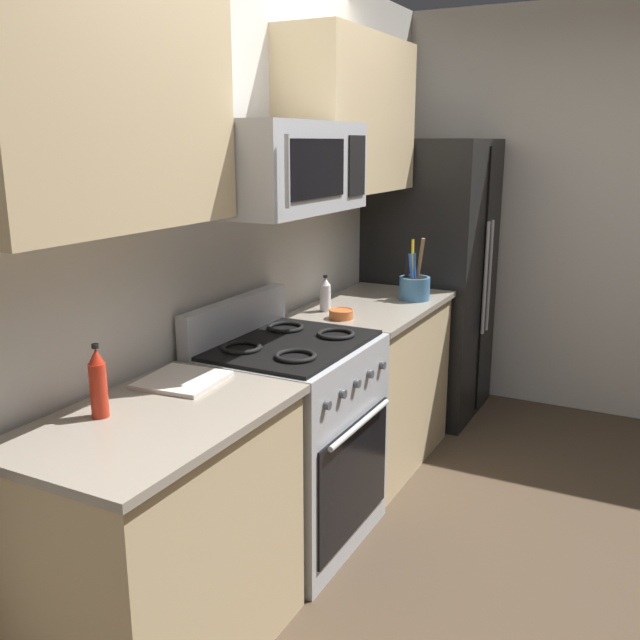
% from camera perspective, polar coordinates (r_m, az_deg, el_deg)
% --- Properties ---
extents(ground_plane, '(16.00, 16.00, 0.00)m').
position_cam_1_polar(ground_plane, '(3.14, 8.67, -19.84)').
color(ground_plane, '#473828').
extents(wall_back, '(8.00, 0.10, 2.60)m').
position_cam_1_polar(wall_back, '(3.10, -8.58, 5.72)').
color(wall_back, beige).
rests_on(wall_back, ground).
extents(counter_left, '(0.96, 0.61, 0.91)m').
position_cam_1_polar(counter_left, '(2.51, -12.68, -17.19)').
color(counter_left, tan).
rests_on(counter_left, ground).
extents(range_oven, '(0.76, 0.65, 1.09)m').
position_cam_1_polar(range_oven, '(3.14, -2.39, -9.79)').
color(range_oven, '#B2B5BA').
rests_on(range_oven, ground).
extents(counter_right, '(1.03, 0.61, 0.91)m').
position_cam_1_polar(counter_right, '(3.90, 4.25, -5.16)').
color(counter_right, tan).
rests_on(counter_right, ground).
extents(refrigerator, '(0.77, 0.72, 1.77)m').
position_cam_1_polar(refrigerator, '(4.61, 9.03, 3.32)').
color(refrigerator, black).
rests_on(refrigerator, ground).
extents(wall_right, '(0.10, 8.00, 2.60)m').
position_cam_1_polar(wall_right, '(4.88, 18.17, 8.28)').
color(wall_right, beige).
rests_on(wall_right, ground).
extents(microwave, '(0.79, 0.44, 0.36)m').
position_cam_1_polar(microwave, '(2.88, -3.11, 12.35)').
color(microwave, '#B2B5BA').
extents(upper_cabinets_left, '(0.95, 0.34, 0.78)m').
position_cam_1_polar(upper_cabinets_left, '(2.26, -18.01, 17.00)').
color(upper_cabinets_left, tan).
extents(upper_cabinets_right, '(1.02, 0.34, 0.78)m').
position_cam_1_polar(upper_cabinets_right, '(3.75, 2.43, 16.35)').
color(upper_cabinets_right, tan).
extents(utensil_crock, '(0.17, 0.17, 0.34)m').
position_cam_1_polar(utensil_crock, '(3.88, 7.72, 2.73)').
color(utensil_crock, teal).
rests_on(utensil_crock, counter_right).
extents(cutting_board, '(0.31, 0.30, 0.02)m').
position_cam_1_polar(cutting_board, '(2.59, -11.18, -4.83)').
color(cutting_board, silver).
rests_on(cutting_board, counter_left).
extents(bottle_vinegar, '(0.06, 0.06, 0.19)m').
position_cam_1_polar(bottle_vinegar, '(3.58, 0.44, 2.09)').
color(bottle_vinegar, silver).
rests_on(bottle_vinegar, counter_right).
extents(bottle_hot_sauce, '(0.06, 0.06, 0.24)m').
position_cam_1_polar(bottle_hot_sauce, '(2.31, -17.66, -4.97)').
color(bottle_hot_sauce, red).
rests_on(bottle_hot_sauce, counter_left).
extents(prep_bowl, '(0.12, 0.12, 0.05)m').
position_cam_1_polar(prep_bowl, '(3.44, 1.73, 0.52)').
color(prep_bowl, '#D1662D').
rests_on(prep_bowl, counter_right).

